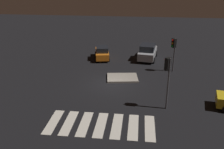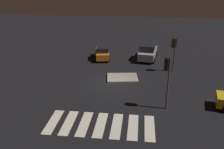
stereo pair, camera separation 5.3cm
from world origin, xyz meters
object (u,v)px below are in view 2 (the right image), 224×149
traffic_light_east (168,71)px  traffic_light_north (174,47)px  car_silver (148,52)px  traffic_island (122,78)px  car_orange (102,53)px

traffic_light_east → traffic_light_north: traffic_light_east is taller
car_silver → traffic_light_east: bearing=-165.8°
traffic_island → traffic_light_east: 7.40m
car_orange → traffic_light_north: traffic_light_north is taller
car_silver → traffic_light_north: bearing=-138.3°
car_orange → car_silver: bearing=-95.7°
car_silver → car_orange: size_ratio=1.19×
traffic_island → traffic_light_north: 6.37m
traffic_light_north → car_orange: bearing=-56.9°
traffic_island → traffic_light_north: bearing=26.8°
car_silver → traffic_light_east: 12.36m
traffic_island → car_silver: bearing=68.3°
traffic_island → traffic_light_east: traffic_light_east is taller
car_silver → traffic_light_east: (1.19, -12.10, 2.24)m
car_silver → traffic_light_east: size_ratio=1.09×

